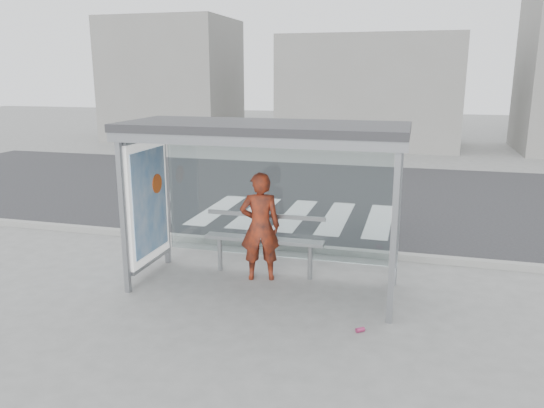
# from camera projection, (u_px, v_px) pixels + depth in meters

# --- Properties ---
(ground) EXTENTS (80.00, 80.00, 0.00)m
(ground) POSITION_uv_depth(u_px,v_px,m) (263.00, 288.00, 8.45)
(ground) COLOR slate
(ground) RESTS_ON ground
(road) EXTENTS (30.00, 10.00, 0.01)m
(road) POSITION_uv_depth(u_px,v_px,m) (332.00, 194.00, 15.00)
(road) COLOR #232325
(road) RESTS_ON ground
(curb) EXTENTS (30.00, 0.18, 0.12)m
(curb) POSITION_uv_depth(u_px,v_px,m) (291.00, 247.00, 10.26)
(curb) COLOR gray
(curb) RESTS_ON ground
(crosswalk) EXTENTS (4.55, 3.00, 0.00)m
(crosswalk) POSITION_uv_depth(u_px,v_px,m) (295.00, 215.00, 12.79)
(crosswalk) COLOR silver
(crosswalk) RESTS_ON ground
(bus_shelter) EXTENTS (4.25, 1.65, 2.62)m
(bus_shelter) POSITION_uv_depth(u_px,v_px,m) (241.00, 164.00, 8.12)
(bus_shelter) COLOR gray
(bus_shelter) RESTS_ON ground
(building_left) EXTENTS (6.00, 5.00, 6.00)m
(building_left) POSITION_uv_depth(u_px,v_px,m) (173.00, 80.00, 27.14)
(building_left) COLOR gray
(building_left) RESTS_ON ground
(building_center) EXTENTS (8.00, 5.00, 5.00)m
(building_center) POSITION_uv_depth(u_px,v_px,m) (370.00, 92.00, 24.71)
(building_center) COLOR gray
(building_center) RESTS_ON ground
(person) EXTENTS (0.75, 0.60, 1.80)m
(person) POSITION_uv_depth(u_px,v_px,m) (260.00, 227.00, 8.63)
(person) COLOR orange
(person) RESTS_ON ground
(bench) EXTENTS (2.04, 0.25, 1.05)m
(bench) POSITION_uv_depth(u_px,v_px,m) (264.00, 240.00, 8.88)
(bench) COLOR gray
(bench) RESTS_ON ground
(soda_can) EXTENTS (0.13, 0.12, 0.06)m
(soda_can) POSITION_uv_depth(u_px,v_px,m) (360.00, 330.00, 7.00)
(soda_can) COLOR #C53A71
(soda_can) RESTS_ON ground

